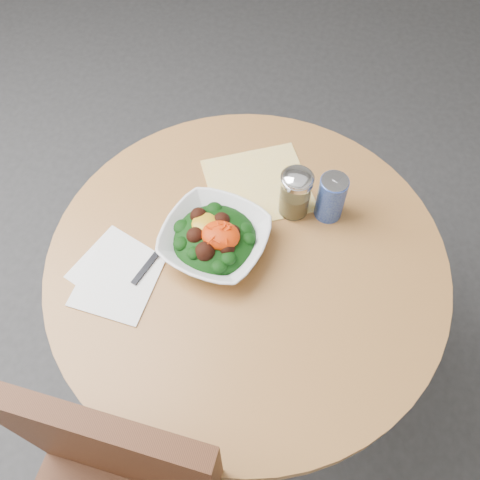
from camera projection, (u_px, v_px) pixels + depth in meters
The scene contains 8 objects.
ground at pixel (245, 368), 1.83m from camera, with size 6.00×6.00×0.00m, color #2E2D30.
table at pixel (246, 299), 1.36m from camera, with size 0.90×0.90×0.75m.
cloth_napkin at pixel (258, 185), 1.30m from camera, with size 0.24×0.22×0.00m, color #EBAC0C.
paper_napkins at pixel (116, 275), 1.17m from camera, with size 0.20×0.22×0.00m.
salad_bowl at pixel (215, 238), 1.18m from camera, with size 0.26×0.26×0.09m.
fork at pixel (161, 249), 1.20m from camera, with size 0.07×0.19×0.00m.
spice_shaker at pixel (295, 193), 1.21m from camera, with size 0.07×0.07×0.13m.
beverage_can at pixel (331, 197), 1.21m from camera, with size 0.06×0.06×0.12m.
Camera 1 is at (0.15, -0.57, 1.79)m, focal length 40.00 mm.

